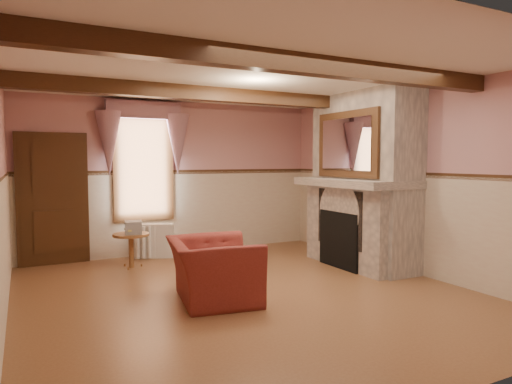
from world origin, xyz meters
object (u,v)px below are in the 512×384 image
oil_lamp (330,169)px  armchair (213,270)px  side_table (131,250)px  bowl (356,176)px  radiator (154,241)px  mantel_clock (330,172)px

oil_lamp → armchair: bearing=-153.5°
side_table → bowl: bearing=-25.5°
armchair → bowl: size_ratio=3.64×
radiator → bowl: bowl is taller
side_table → radiator: (0.51, 0.57, 0.02)m
radiator → armchair: bearing=-67.1°
armchair → oil_lamp: 3.27m
bowl → armchair: bearing=-166.6°
radiator → bowl: size_ratio=2.19×
radiator → side_table: bearing=-109.6°
side_table → mantel_clock: mantel_clock is taller
mantel_clock → bowl: bearing=-90.0°
bowl → mantel_clock: bearing=90.0°
bowl → side_table: bearing=154.5°
armchair → oil_lamp: size_ratio=4.15×
side_table → mantel_clock: size_ratio=2.38×
mantel_clock → oil_lamp: 0.04m
side_table → mantel_clock: bearing=-14.5°
side_table → bowl: bowl is taller
radiator → bowl: (2.75, -2.12, 1.16)m
side_table → bowl: (3.26, -1.55, 1.18)m
mantel_clock → radiator: bearing=152.8°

